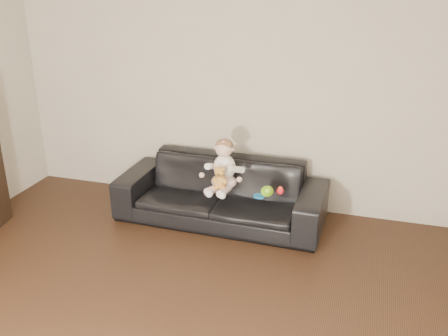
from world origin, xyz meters
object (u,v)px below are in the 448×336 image
(teddy_bear, at_px, (220,178))
(toy_rattle, at_px, (280,191))
(baby, at_px, (224,167))
(toy_blue_disc, at_px, (259,196))
(sofa, at_px, (221,192))
(toy_green, at_px, (267,191))

(teddy_bear, xyz_separation_m, toy_rattle, (0.57, 0.18, -0.14))
(baby, height_order, toy_blue_disc, baby)
(sofa, height_order, baby, baby)
(toy_rattle, bearing_deg, toy_green, -148.27)
(teddy_bear, bearing_deg, baby, 107.56)
(baby, height_order, toy_rattle, baby)
(sofa, distance_m, toy_blue_disc, 0.52)
(sofa, bearing_deg, teddy_bear, -73.25)
(toy_blue_disc, bearing_deg, toy_green, 29.54)
(baby, distance_m, teddy_bear, 0.17)
(sofa, bearing_deg, toy_blue_disc, -23.55)
(toy_green, distance_m, toy_rattle, 0.14)
(toy_rattle, height_order, toy_blue_disc, toy_rattle)
(baby, distance_m, toy_green, 0.50)
(sofa, xyz_separation_m, toy_green, (0.53, -0.17, 0.15))
(toy_green, bearing_deg, baby, 173.37)
(baby, distance_m, toy_blue_disc, 0.46)
(toy_blue_disc, bearing_deg, teddy_bear, -170.41)
(baby, xyz_separation_m, toy_rattle, (0.58, 0.02, -0.19))
(sofa, height_order, toy_green, sofa)
(teddy_bear, xyz_separation_m, toy_blue_disc, (0.39, 0.07, -0.17))
(toy_rattle, bearing_deg, toy_blue_disc, -149.08)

